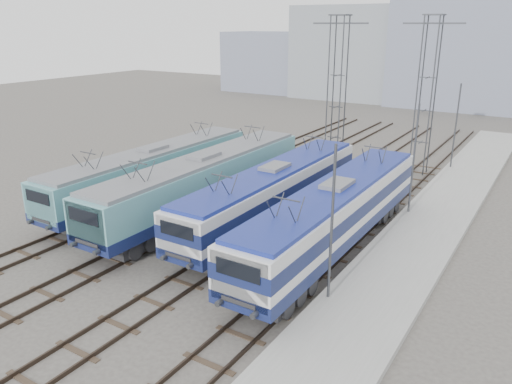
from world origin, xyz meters
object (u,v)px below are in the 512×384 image
object	(u,v)px
catenary_tower_west	(337,86)
catenary_tower_east	(426,89)
locomotive_far_left	(152,170)
mast_rear	(455,128)
mast_front	(332,228)
mast_mid	(413,162)
locomotive_center_left	(202,181)
locomotive_center_right	(273,191)
locomotive_far_right	(334,212)

from	to	relation	value
catenary_tower_west	catenary_tower_east	world-z (taller)	same
locomotive_far_left	mast_rear	world-z (taller)	mast_rear
mast_front	mast_mid	distance (m)	12.00
locomotive_center_left	catenary_tower_east	xyz separation A→B (m)	(8.75, 16.69, 4.37)
mast_mid	locomotive_far_left	bearing A→B (deg)	-157.49
locomotive_center_left	locomotive_center_right	xyz separation A→B (m)	(4.50, 0.85, -0.07)
locomotive_center_left	catenary_tower_east	bearing A→B (deg)	62.34
catenary_tower_east	mast_front	world-z (taller)	catenary_tower_east
locomotive_center_left	mast_mid	world-z (taller)	mast_mid
catenary_tower_west	locomotive_far_right	bearing A→B (deg)	-66.26
catenary_tower_west	catenary_tower_east	bearing A→B (deg)	17.10
locomotive_center_right	locomotive_far_left	bearing A→B (deg)	-176.74
catenary_tower_west	locomotive_center_left	bearing A→B (deg)	-98.71
mast_mid	catenary_tower_east	bearing A→B (deg)	101.86
mast_mid	catenary_tower_west	bearing A→B (deg)	137.07
locomotive_center_left	catenary_tower_west	world-z (taller)	catenary_tower_west
locomotive_center_left	mast_rear	world-z (taller)	mast_rear
locomotive_center_right	mast_mid	distance (m)	8.73
locomotive_far_right	mast_front	size ratio (longest dim) A/B	2.55
mast_front	catenary_tower_west	bearing A→B (deg)	113.27
locomotive_far_left	mast_rear	size ratio (longest dim) A/B	2.48
locomotive_center_right	catenary_tower_west	size ratio (longest dim) A/B	1.43
locomotive_center_left	locomotive_center_right	bearing A→B (deg)	10.66
mast_rear	locomotive_far_left	bearing A→B (deg)	-129.90
mast_mid	locomotive_center_left	bearing A→B (deg)	-148.33
locomotive_far_right	catenary_tower_west	size ratio (longest dim) A/B	1.49
locomotive_center_right	catenary_tower_east	world-z (taller)	catenary_tower_east
catenary_tower_east	mast_rear	world-z (taller)	catenary_tower_east
mast_mid	mast_rear	bearing A→B (deg)	90.00
mast_front	locomotive_center_right	bearing A→B (deg)	135.90
locomotive_center_left	catenary_tower_west	xyz separation A→B (m)	(2.25, 14.69, 4.37)
locomotive_far_right	mast_mid	distance (m)	7.68
catenary_tower_east	locomotive_center_right	bearing A→B (deg)	-105.01
mast_rear	catenary_tower_west	bearing A→B (deg)	-155.06
locomotive_far_left	mast_rear	bearing A→B (deg)	50.10
catenary_tower_east	mast_front	size ratio (longest dim) A/B	1.71
locomotive_center_left	locomotive_center_right	size ratio (longest dim) A/B	1.06
mast_mid	mast_rear	distance (m)	12.00
locomotive_far_right	mast_front	xyz separation A→B (m)	(1.85, -4.65, 1.22)
catenary_tower_west	mast_rear	xyz separation A→B (m)	(8.60, 4.00, -3.14)
locomotive_far_left	locomotive_center_right	xyz separation A→B (m)	(9.00, 0.51, 0.03)
locomotive_far_right	mast_rear	xyz separation A→B (m)	(1.85, 19.35, 1.22)
mast_front	mast_rear	size ratio (longest dim) A/B	1.00
mast_rear	locomotive_center_left	bearing A→B (deg)	-120.13
catenary_tower_west	mast_front	world-z (taller)	catenary_tower_west
catenary_tower_west	mast_mid	xyz separation A→B (m)	(8.60, -8.00, -3.14)
locomotive_far_right	mast_rear	size ratio (longest dim) A/B	2.55
locomotive_center_left	catenary_tower_east	size ratio (longest dim) A/B	1.52
locomotive_center_left	catenary_tower_west	distance (m)	15.50
mast_front	mast_mid	xyz separation A→B (m)	(0.00, 12.00, 0.00)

